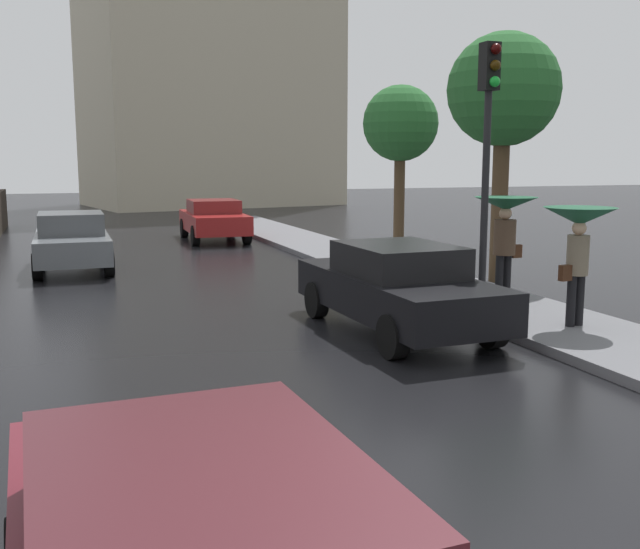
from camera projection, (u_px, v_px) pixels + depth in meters
The scene contains 8 objects.
car_grey_mid_road at pixel (72, 241), 17.74m from camera, with size 1.79×3.85×1.40m.
car_black_far_ahead at pixel (397, 287), 11.40m from camera, with size 1.92×4.35×1.38m.
car_red_far_lane at pixel (214, 219), 24.31m from camera, with size 1.98×4.25×1.35m.
pedestrian_with_umbrella_near at pixel (506, 217), 13.15m from camera, with size 1.12×1.12×1.87m.
pedestrian_with_umbrella_far at pixel (579, 229), 11.06m from camera, with size 1.09×1.09×1.82m.
traffic_light at pixel (488, 128), 11.83m from camera, with size 0.26×0.39×4.38m.
street_tree_mid at pixel (504, 93), 15.60m from camera, with size 2.41×2.41×5.35m.
street_tree_far at pixel (400, 126), 19.72m from camera, with size 2.04×2.04×4.66m.
Camera 1 is at (-2.24, -2.33, 2.68)m, focal length 41.13 mm.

